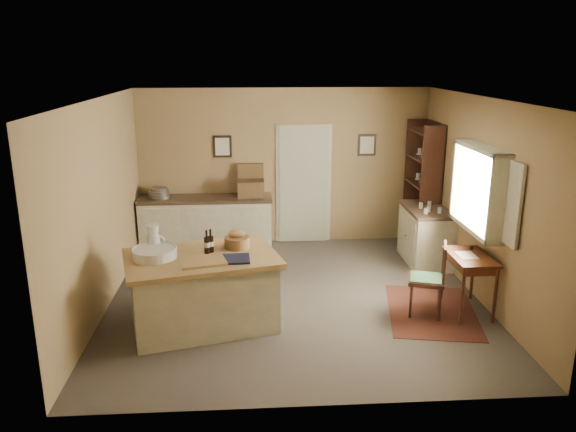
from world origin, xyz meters
name	(u,v)px	position (x,y,z in m)	size (l,w,h in m)	color
ground	(295,297)	(0.00, 0.00, 0.00)	(5.00, 5.00, 0.00)	brown
wall_back	(284,167)	(0.00, 2.50, 1.35)	(5.00, 0.10, 2.70)	olive
wall_front	(318,274)	(0.00, -2.50, 1.35)	(5.00, 0.10, 2.70)	olive
wall_left	(101,206)	(-2.50, 0.00, 1.35)	(0.10, 5.00, 2.70)	olive
wall_right	(480,200)	(2.50, 0.00, 1.35)	(0.10, 5.00, 2.70)	olive
ceiling	(295,98)	(0.00, 0.00, 2.70)	(5.00, 5.00, 0.00)	silver
door	(304,183)	(0.35, 2.47, 1.05)	(0.97, 0.06, 2.11)	#ABB095
framed_prints	(295,146)	(0.20, 2.48, 1.72)	(2.82, 0.02, 0.38)	black
window	(482,189)	(2.42, -0.20, 1.55)	(0.25, 1.99, 1.12)	beige
work_island	(202,289)	(-1.19, -0.74, 0.48)	(2.02, 1.57, 1.20)	beige
sideboard	(207,221)	(-1.34, 2.20, 0.48)	(2.25, 0.64, 1.18)	beige
rug	(432,311)	(1.75, -0.56, 0.00)	(1.10, 1.60, 0.01)	#4A2312
writing_desk	(470,263)	(2.20, -0.56, 0.66)	(0.49, 0.81, 0.82)	#3B1A0D
desk_chair	(426,280)	(1.63, -0.62, 0.47)	(0.44, 0.44, 0.94)	black
right_cabinet	(426,235)	(2.20, 1.26, 0.46)	(0.63, 1.14, 0.99)	beige
shelving_unit	(425,187)	(2.36, 1.94, 1.08)	(0.37, 0.98, 2.17)	black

